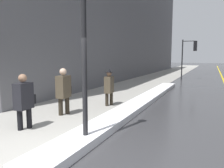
# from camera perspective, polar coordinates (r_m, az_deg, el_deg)

# --- Properties ---
(ground_plane) EXTENTS (160.00, 160.00, 0.00)m
(ground_plane) POSITION_cam_1_polar(r_m,az_deg,el_deg) (5.05, -15.79, -17.37)
(ground_plane) COLOR #38383A
(sidewalk_slab) EXTENTS (4.00, 80.00, 0.01)m
(sidewalk_slab) POSITION_cam_1_polar(r_m,az_deg,el_deg) (19.25, 9.42, 0.80)
(sidewalk_slab) COLOR #9E9B93
(sidewalk_slab) RESTS_ON ground
(snow_bank_curb) EXTENTS (0.85, 13.40, 0.21)m
(snow_bank_curb) POSITION_cam_1_polar(r_m,az_deg,el_deg) (9.77, 7.69, -4.60)
(snow_bank_curb) COLOR white
(snow_bank_curb) RESTS_ON ground
(building_facade_left) EXTENTS (6.00, 36.00, 15.12)m
(building_facade_left) POSITION_cam_1_polar(r_m,az_deg,el_deg) (26.11, 1.64, 19.18)
(building_facade_left) COLOR slate
(building_facade_left) RESTS_ON ground
(lamp_post) EXTENTS (0.28, 0.28, 5.01)m
(lamp_post) POSITION_cam_1_polar(r_m,az_deg,el_deg) (5.17, -7.40, 17.30)
(lamp_post) COLOR black
(lamp_post) RESTS_ON ground
(traffic_light_near) EXTENTS (1.31, 0.32, 3.67)m
(traffic_light_near) POSITION_cam_1_polar(r_m,az_deg,el_deg) (21.38, 19.76, 8.19)
(traffic_light_near) COLOR black
(traffic_light_near) RESTS_ON ground
(pedestrian_with_shoulder_bag) EXTENTS (0.35, 0.74, 1.60)m
(pedestrian_with_shoulder_bag) POSITION_cam_1_polar(r_m,az_deg,el_deg) (6.68, -22.02, -3.66)
(pedestrian_with_shoulder_bag) COLOR black
(pedestrian_with_shoulder_bag) RESTS_ON ground
(pedestrian_trailing) EXTENTS (0.37, 0.77, 1.68)m
(pedestrian_trailing) POSITION_cam_1_polar(r_m,az_deg,el_deg) (7.95, -12.51, -1.35)
(pedestrian_trailing) COLOR #2A241B
(pedestrian_trailing) RESTS_ON ground
(pedestrian_in_glasses) EXTENTS (0.33, 0.70, 1.57)m
(pedestrian_in_glasses) POSITION_cam_1_polar(r_m,az_deg,el_deg) (9.25, -0.74, -0.50)
(pedestrian_in_glasses) COLOR #2A241B
(pedestrian_in_glasses) RESTS_ON ground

